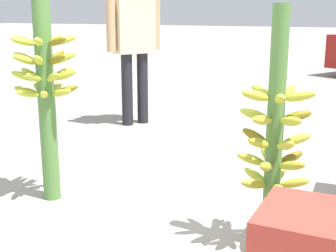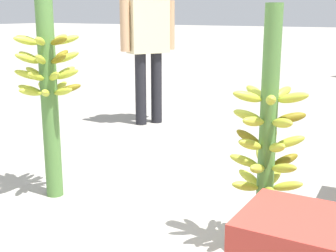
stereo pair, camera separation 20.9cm
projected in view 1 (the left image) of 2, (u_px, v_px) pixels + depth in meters
ground_plane at (131, 240)px, 2.72m from camera, size 80.00×80.00×0.00m
banana_stalk_left at (45, 76)px, 3.14m from camera, size 0.45×0.45×1.68m
banana_stalk_center at (275, 135)px, 2.50m from camera, size 0.41×0.41×1.34m
vendor_person at (134, 39)px, 5.33m from camera, size 0.44×0.64×1.68m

